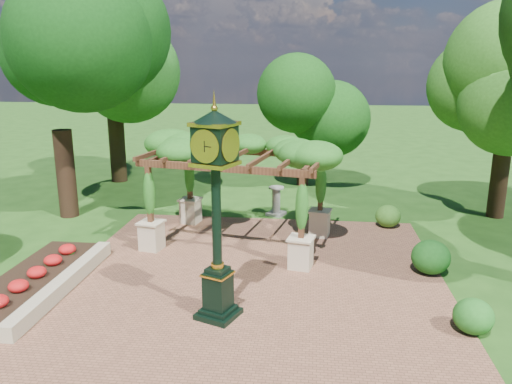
# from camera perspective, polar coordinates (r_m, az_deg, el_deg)

# --- Properties ---
(ground) EXTENTS (120.00, 120.00, 0.00)m
(ground) POSITION_cam_1_polar(r_m,az_deg,el_deg) (11.85, -1.42, -13.42)
(ground) COLOR #1E4714
(ground) RESTS_ON ground
(brick_plaza) EXTENTS (10.00, 12.00, 0.04)m
(brick_plaza) POSITION_cam_1_polar(r_m,az_deg,el_deg) (12.73, -0.79, -11.25)
(brick_plaza) COLOR brown
(brick_plaza) RESTS_ON ground
(border_wall) EXTENTS (0.35, 5.00, 0.40)m
(border_wall) POSITION_cam_1_polar(r_m,az_deg,el_deg) (13.55, -21.05, -9.78)
(border_wall) COLOR #C6B793
(border_wall) RESTS_ON ground
(flower_bed) EXTENTS (1.50, 5.00, 0.36)m
(flower_bed) POSITION_cam_1_polar(r_m,az_deg,el_deg) (13.99, -24.37, -9.44)
(flower_bed) COLOR red
(flower_bed) RESTS_ON ground
(pedestal_clock) EXTENTS (1.20, 1.20, 4.70)m
(pedestal_clock) POSITION_cam_1_polar(r_m,az_deg,el_deg) (10.54, -4.60, -0.61)
(pedestal_clock) COLOR black
(pedestal_clock) RESTS_ON brick_plaza
(pergola) EXTENTS (5.93, 4.34, 3.39)m
(pergola) POSITION_cam_1_polar(r_m,az_deg,el_deg) (15.22, -2.05, 4.01)
(pergola) COLOR beige
(pergola) RESTS_ON brick_plaza
(sundial) EXTENTS (0.78, 0.78, 1.09)m
(sundial) POSITION_cam_1_polar(r_m,az_deg,el_deg) (18.72, 2.32, -1.24)
(sundial) COLOR gray
(sundial) RESTS_ON ground
(shrub_front) EXTENTS (0.93, 0.93, 0.75)m
(shrub_front) POSITION_cam_1_polar(r_m,az_deg,el_deg) (11.68, 23.59, -12.88)
(shrub_front) COLOR #1F601B
(shrub_front) RESTS_ON brick_plaza
(shrub_mid) EXTENTS (1.17, 1.17, 0.93)m
(shrub_mid) POSITION_cam_1_polar(r_m,az_deg,el_deg) (14.30, 19.35, -7.03)
(shrub_mid) COLOR #185116
(shrub_mid) RESTS_ON brick_plaza
(shrub_back) EXTENTS (0.97, 0.97, 0.77)m
(shrub_back) POSITION_cam_1_polar(r_m,az_deg,el_deg) (17.85, 14.85, -2.68)
(shrub_back) COLOR #33681E
(shrub_back) RESTS_ON brick_plaza
(tree_west_near) EXTENTS (4.73, 4.73, 8.34)m
(tree_west_near) POSITION_cam_1_polar(r_m,az_deg,el_deg) (19.23, -22.03, 14.03)
(tree_west_near) COLOR black
(tree_west_near) RESTS_ON ground
(tree_west_far) EXTENTS (4.60, 4.60, 8.52)m
(tree_west_far) POSITION_cam_1_polar(r_m,az_deg,el_deg) (24.57, -16.24, 14.61)
(tree_west_far) COLOR #2F2112
(tree_west_far) RESTS_ON ground
(tree_north) EXTENTS (3.55, 3.55, 5.67)m
(tree_north) POSITION_cam_1_polar(r_m,az_deg,el_deg) (22.99, 5.56, 10.28)
(tree_north) COLOR black
(tree_north) RESTS_ON ground
(tree_east_far) EXTENTS (3.88, 3.88, 7.55)m
(tree_east_far) POSITION_cam_1_polar(r_m,az_deg,el_deg) (19.93, 27.24, 11.88)
(tree_east_far) COLOR #301E13
(tree_east_far) RESTS_ON ground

